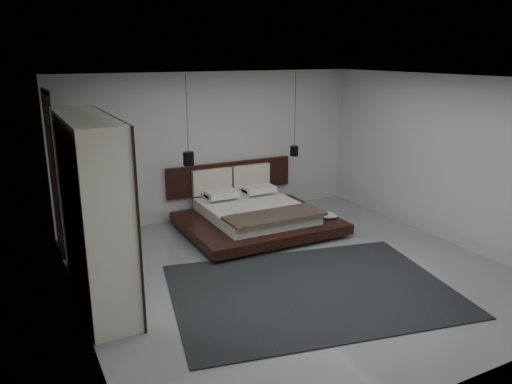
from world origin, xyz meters
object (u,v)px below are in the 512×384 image
lattice_screen (54,173)px  bed (254,214)px  wardrobe (93,209)px  pendant_left (189,158)px  rug (311,290)px  pendant_right (294,150)px

lattice_screen → bed: (3.28, -0.54, -1.02)m
lattice_screen → wardrobe: bearing=-82.6°
bed → wardrobe: 3.46m
pendant_left → rug: (0.64, -2.99, -1.34)m
pendant_left → rug: bearing=-77.9°
bed → rug: bearing=-99.7°
pendant_right → pendant_left: bearing=-180.0°
pendant_right → wardrobe: 4.49m
pendant_right → wardrobe: size_ratio=0.65×
bed → lattice_screen: bearing=170.7°
lattice_screen → bed: 3.48m
lattice_screen → pendant_right: size_ratio=1.62×
pendant_left → pendant_right: same height
bed → pendant_right: (1.08, 0.40, 1.02)m
wardrobe → rug: 3.09m
bed → pendant_left: 1.58m
pendant_left → pendant_right: (2.17, 0.00, -0.05)m
bed → wardrobe: wardrobe is taller
bed → rug: size_ratio=0.70×
lattice_screen → wardrobe: size_ratio=1.06×
rug → wardrobe: bearing=155.2°
pendant_left → wardrobe: bearing=-137.4°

